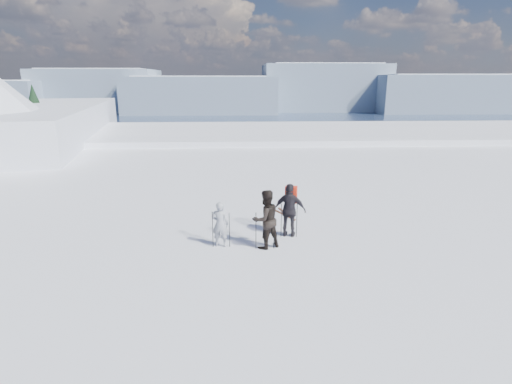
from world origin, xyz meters
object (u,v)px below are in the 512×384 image
skier_dark (266,219)px  skis_loose (284,214)px  skier_pack (290,210)px  skier_grey (220,224)px

skier_dark → skis_loose: (1.03, 3.35, -0.98)m
skier_dark → skier_pack: bearing=-161.4°
skier_dark → skier_pack: 1.33m
skier_pack → skis_loose: size_ratio=1.16×
skis_loose → skier_pack: bearing=-92.6°
skier_grey → skier_dark: (1.51, -0.18, 0.21)m
skier_dark → skis_loose: 3.64m
skier_grey → skier_pack: bearing=-152.6°
skier_grey → skier_dark: bearing=-177.2°
skier_grey → skier_pack: 2.56m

